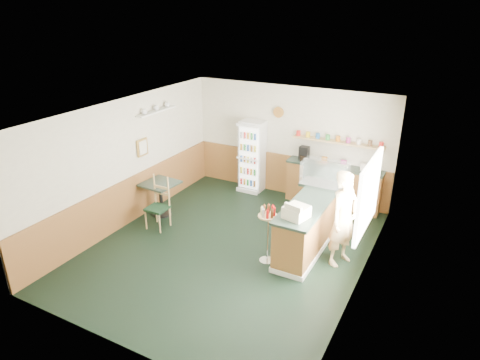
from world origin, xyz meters
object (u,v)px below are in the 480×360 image
Objects in this scene: condiment_stand at (268,226)px; cash_register at (296,212)px; shopkeeper at (344,219)px; display_case at (325,174)px; drinks_fridge at (252,156)px; cafe_chair at (159,201)px; cafe_table at (161,192)px.

cash_register is at bearing 6.92° from condiment_stand.
shopkeeper is (0.70, 0.55, -0.21)m from cash_register.
cash_register reaches higher than condiment_stand.
condiment_stand is (-1.21, -0.61, -0.16)m from shopkeeper.
display_case is 2.36× the size of cash_register.
drinks_fridge is at bearing 75.86° from shopkeeper.
drinks_fridge is 4.61× the size of cash_register.
shopkeeper reaches higher than display_case.
shopkeeper reaches higher than drinks_fridge.
cafe_chair reaches higher than condiment_stand.
drinks_fridge reaches higher than cash_register.
cafe_table is at bearing -163.27° from display_case.
drinks_fridge reaches higher than condiment_stand.
cash_register is 0.63m from condiment_stand.
cafe_chair is (-0.86, -2.65, -0.31)m from drinks_fridge.
shopkeeper is 1.36m from condiment_stand.
shopkeeper is at bearing 5.83° from cafe_chair.
cash_register is at bearing -90.00° from display_case.
condiment_stand is at bearing -107.52° from display_case.
shopkeeper is at bearing 26.75° from condiment_stand.
condiment_stand is at bearing 139.62° from shopkeeper.
cafe_chair is at bearing -107.96° from drinks_fridge.
display_case is at bearing -28.44° from drinks_fridge.
display_case is 1.16× the size of cafe_table.
drinks_fridge is 2.58m from display_case.
cash_register is 0.91m from shopkeeper.
shopkeeper is 2.28× the size of cafe_table.
cafe_table is (-1.16, -2.24, -0.34)m from drinks_fridge.
condiment_stand is 1.41× the size of cafe_table.
cafe_table is at bearing 168.44° from condiment_stand.
display_case reaches higher than cash_register.
cafe_table is (-3.40, 0.53, -0.56)m from cash_register.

